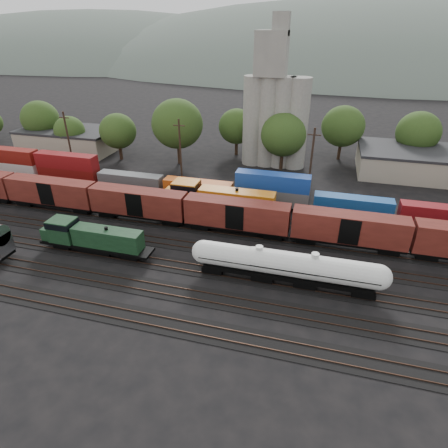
% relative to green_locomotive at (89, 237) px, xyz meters
% --- Properties ---
extents(ground, '(600.00, 600.00, 0.00)m').
position_rel_green_locomotive_xyz_m(ground, '(14.64, 5.00, -2.38)').
color(ground, black).
extents(tracks, '(180.00, 33.20, 0.20)m').
position_rel_green_locomotive_xyz_m(tracks, '(14.64, 5.00, -2.34)').
color(tracks, black).
rests_on(tracks, ground).
extents(green_locomotive, '(15.68, 2.77, 4.15)m').
position_rel_green_locomotive_xyz_m(green_locomotive, '(0.00, 0.00, 0.00)').
color(green_locomotive, black).
rests_on(green_locomotive, ground).
extents(tank_car_a, '(16.47, 2.95, 4.32)m').
position_rel_green_locomotive_xyz_m(tank_car_a, '(22.65, -0.00, 0.19)').
color(tank_car_a, silver).
rests_on(tank_car_a, ground).
extents(tank_car_b, '(16.83, 3.01, 4.41)m').
position_rel_green_locomotive_xyz_m(tank_car_b, '(28.97, -0.00, 0.24)').
color(tank_car_b, silver).
rests_on(tank_car_b, ground).
extents(orange_locomotive, '(19.69, 3.28, 4.92)m').
position_rel_green_locomotive_xyz_m(orange_locomotive, '(13.03, 15.00, 0.40)').
color(orange_locomotive, black).
rests_on(orange_locomotive, ground).
extents(boxcar_string, '(153.60, 2.90, 4.20)m').
position_rel_green_locomotive_xyz_m(boxcar_string, '(9.90, 10.00, 0.73)').
color(boxcar_string, black).
rests_on(boxcar_string, ground).
extents(container_wall, '(182.10, 2.60, 5.80)m').
position_rel_green_locomotive_xyz_m(container_wall, '(27.62, 20.00, 0.06)').
color(container_wall, black).
rests_on(container_wall, ground).
extents(grain_silo, '(13.40, 5.00, 29.00)m').
position_rel_green_locomotive_xyz_m(grain_silo, '(17.92, 41.00, 8.87)').
color(grain_silo, gray).
rests_on(grain_silo, ground).
extents(industrial_sheds, '(119.38, 17.26, 5.10)m').
position_rel_green_locomotive_xyz_m(industrial_sheds, '(21.27, 40.25, 0.18)').
color(industrial_sheds, '#9E937F').
rests_on(industrial_sheds, ground).
extents(tree_band, '(167.22, 22.00, 14.42)m').
position_rel_green_locomotive_xyz_m(tree_band, '(13.37, 42.26, 5.10)').
color(tree_band, black).
rests_on(tree_band, ground).
extents(utility_poles, '(122.20, 0.36, 12.00)m').
position_rel_green_locomotive_xyz_m(utility_poles, '(14.64, 27.00, 3.83)').
color(utility_poles, black).
rests_on(utility_poles, ground).
extents(distant_hills, '(860.00, 286.00, 130.00)m').
position_rel_green_locomotive_xyz_m(distant_hills, '(38.56, 265.00, -22.95)').
color(distant_hills, '#59665B').
rests_on(distant_hills, ground).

